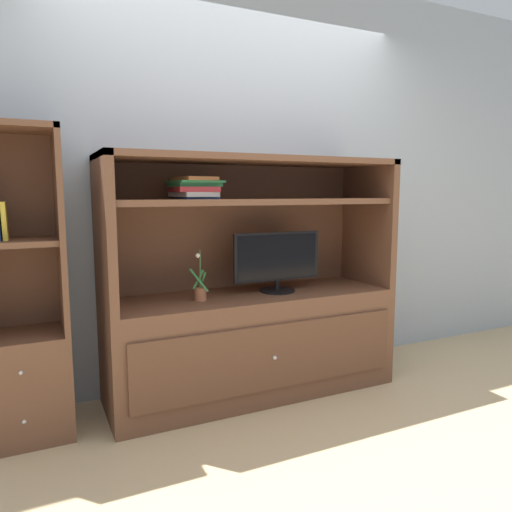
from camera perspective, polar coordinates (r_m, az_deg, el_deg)
The scene contains 7 objects.
ground_plane at distance 2.94m, azimuth 3.10°, elevation -18.67°, with size 8.00×8.00×0.00m, color tan.
painted_rear_wall at distance 3.31m, azimuth -3.02°, elevation 9.33°, with size 6.00×0.10×2.80m, color #9EA8B2.
media_console at distance 3.11m, azimuth -0.45°, elevation -7.59°, with size 1.86×0.61×1.52m.
tv_monitor at distance 3.09m, azimuth 2.56°, elevation -0.52°, with size 0.61×0.23×0.39m.
potted_plant at distance 2.87m, azimuth -6.69°, elevation -4.24°, with size 0.09×0.10×0.31m.
magazine_stack at distance 2.85m, azimuth -7.46°, elevation 8.09°, with size 0.29×0.33×0.13m.
bookshelf_tall at distance 2.83m, azimuth -26.49°, elevation -8.85°, with size 0.48×0.41×1.64m.
Camera 1 is at (-1.27, -2.31, 1.30)m, focal length 33.30 mm.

